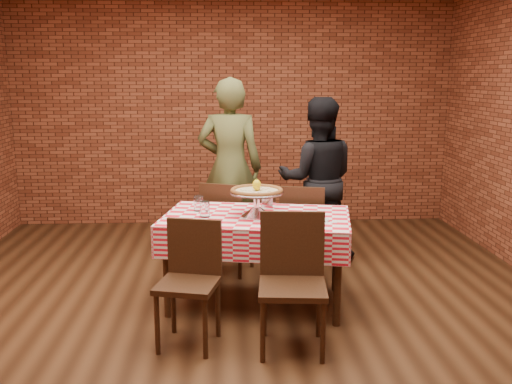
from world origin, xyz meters
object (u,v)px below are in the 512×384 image
pizza (257,191)px  chair_near_right (293,285)px  condiment_caddy (269,200)px  chair_far_right (303,229)px  table (256,260)px  diner_olive (230,167)px  pizza_stand (257,204)px  diner_black (317,180)px  chair_far_left (228,226)px  water_glass_left (205,209)px  chair_near_left (188,286)px  water_glass_right (199,204)px

pizza → chair_near_right: 0.98m
condiment_caddy → chair_far_right: size_ratio=0.16×
table → diner_olive: size_ratio=0.80×
pizza_stand → pizza: 0.10m
pizza_stand → diner_olive: diner_olive is taller
diner_black → pizza_stand: bearing=65.8°
table → chair_near_right: bearing=-76.7°
diner_black → table: bearing=65.4°
pizza → chair_far_left: 1.00m
water_glass_left → chair_near_right: (0.62, -0.82, -0.35)m
chair_far_left → diner_olive: (0.03, 0.59, 0.48)m
chair_near_left → chair_near_right: 0.73m
chair_far_left → diner_black: bearing=-137.6°
chair_far_right → diner_olive: (-0.69, 0.72, 0.49)m
condiment_caddy → chair_near_left: bearing=-99.0°
water_glass_left → chair_near_left: size_ratio=0.14×
diner_olive → chair_near_left: bearing=88.6°
pizza_stand → condiment_caddy: bearing=67.1°
pizza → chair_far_right: bearing=55.4°
chair_near_left → chair_far_right: 1.75m
diner_olive → chair_near_right: bearing=107.2°
diner_black → water_glass_right: bearing=46.1°
condiment_caddy → diner_olive: size_ratio=0.07×
table → condiment_caddy: bearing=65.7°
chair_near_right → chair_far_right: chair_near_right is taller
pizza → chair_far_right: (0.49, 0.70, -0.52)m
table → chair_far_right: chair_far_right is taller
pizza_stand → water_glass_right: bearing=157.2°
table → chair_far_right: (0.49, 0.69, 0.07)m
table → condiment_caddy: (0.12, 0.27, 0.45)m
condiment_caddy → diner_olive: bearing=129.3°
chair_near_right → chair_far_right: (0.29, 1.53, -0.02)m
pizza → condiment_caddy: 0.34m
chair_far_left → table: bearing=126.7°
condiment_caddy → chair_near_right: 1.17m
chair_far_right → water_glass_right: bearing=41.2°
pizza → chair_near_right: (0.20, -0.83, -0.49)m
pizza_stand → chair_far_right: (0.49, 0.70, -0.41)m
table → chair_far_left: (-0.23, 0.81, 0.07)m
condiment_caddy → chair_near_right: chair_near_right is taller
chair_far_right → diner_olive: 1.11m
table → chair_near_left: size_ratio=1.69×
pizza_stand → chair_near_right: size_ratio=0.47×
diner_black → condiment_caddy: bearing=63.6°
table → condiment_caddy: size_ratio=10.73×
table → pizza: pizza is taller
pizza → water_glass_right: pizza is taller
chair_far_right → diner_black: size_ratio=0.53×
water_glass_left → pizza: bearing=1.3°
pizza → chair_near_left: size_ratio=0.48×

